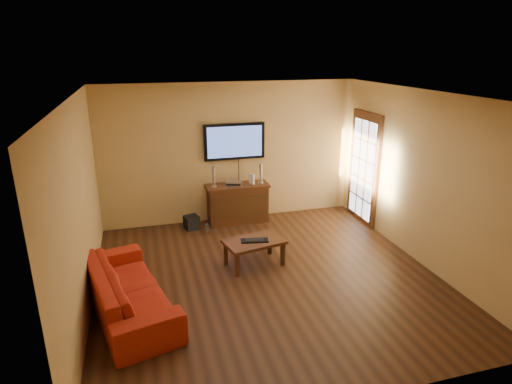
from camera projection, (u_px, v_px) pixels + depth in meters
name	position (u px, v px, depth m)	size (l,w,h in m)	color
ground_plane	(268.00, 277.00, 6.45)	(5.00, 5.00, 0.00)	black
room_walls	(257.00, 159.00, 6.48)	(5.00, 5.00, 5.00)	tan
french_door	(364.00, 169.00, 8.29)	(0.07, 1.02, 2.22)	#40200E
media_console	(238.00, 203.00, 8.40)	(1.22, 0.47, 0.77)	#40200E
television	(234.00, 141.00, 8.19)	(1.19, 0.08, 0.70)	black
coffee_table	(254.00, 244.00, 6.72)	(1.01, 0.73, 0.42)	#40200E
sofa	(127.00, 282.00, 5.52)	(2.14, 0.62, 0.84)	#AF2613
speaker_left	(214.00, 178.00, 8.12)	(0.11, 0.11, 0.39)	silver
speaker_right	(261.00, 174.00, 8.33)	(0.11, 0.11, 0.39)	silver
av_receiver	(234.00, 183.00, 8.26)	(0.31, 0.22, 0.07)	silver
game_console	(252.00, 179.00, 8.32)	(0.04, 0.14, 0.20)	white
subwoofer	(192.00, 222.00, 8.16)	(0.25, 0.25, 0.25)	black
bottle	(207.00, 229.00, 7.94)	(0.07, 0.07, 0.21)	white
keyboard	(255.00, 240.00, 6.67)	(0.45, 0.23, 0.03)	black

